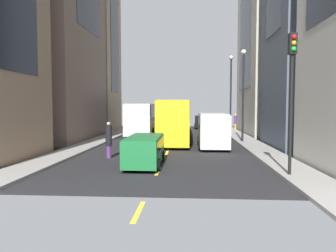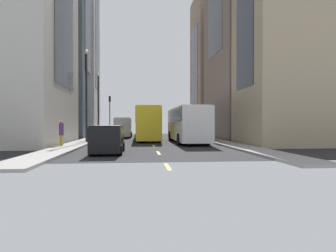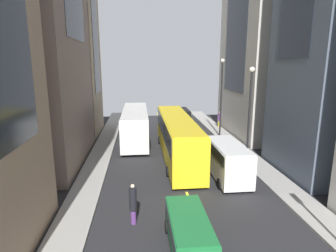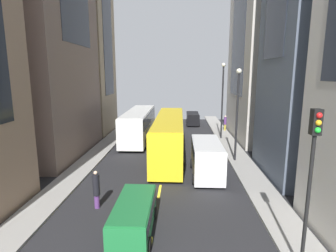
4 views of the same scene
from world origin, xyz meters
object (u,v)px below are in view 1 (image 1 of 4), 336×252
Objects in this scene: car_green_0 at (145,148)px; pedestrian_walking_far at (109,139)px; streetcar_yellow at (176,117)px; pedestrian_crossing_mid at (235,122)px; traffic_light_near_corner at (292,77)px; city_bus_white at (145,116)px; delivery_van_white at (213,128)px; car_black_2 at (201,121)px.

car_green_0 is 3.42m from pedestrian_walking_far.
streetcar_yellow is at bearing 36.54° from pedestrian_walking_far.
pedestrian_crossing_mid is (6.90, 10.84, -0.93)m from streetcar_yellow.
traffic_light_near_corner is (6.78, -2.37, 3.47)m from car_green_0.
city_bus_white reaches higher than pedestrian_crossing_mid.
pedestrian_walking_far is 0.36× the size of traffic_light_near_corner.
delivery_van_white is at bearing -59.98° from streetcar_yellow.
delivery_van_white reaches higher than pedestrian_crossing_mid.
traffic_light_near_corner reaches higher than streetcar_yellow.
car_black_2 is 31.06m from traffic_light_near_corner.
city_bus_white is 2.55× the size of car_black_2.
city_bus_white is 1.88× the size of traffic_light_near_corner.
traffic_light_near_corner reaches higher than delivery_van_white.
delivery_van_white is at bearing 104.96° from traffic_light_near_corner.
car_black_2 is 26.87m from pedestrian_walking_far.
delivery_van_white is at bearing -58.67° from city_bus_white.
streetcar_yellow is 3.10× the size of car_black_2.
streetcar_yellow is 5.99m from delivery_van_white.
city_bus_white reaches higher than car_black_2.
car_green_0 is 24.92m from pedestrian_crossing_mid.
car_black_2 reaches higher than car_green_0.
traffic_light_near_corner is at bearing -75.04° from delivery_van_white.
pedestrian_crossing_mid is (8.04, 23.59, 0.26)m from car_green_0.
delivery_van_white is 8.65m from car_green_0.
delivery_van_white is at bearing -149.88° from pedestrian_crossing_mid.
car_green_0 is (2.58, -18.60, -1.08)m from city_bus_white.
delivery_van_white is 1.17× the size of car_black_2.
streetcar_yellow reaches higher than city_bus_white.
pedestrian_walking_far is at bearing -141.59° from delivery_van_white.
streetcar_yellow reaches higher than pedestrian_walking_far.
streetcar_yellow is 15.94m from car_black_2.
pedestrian_crossing_mid is at bearing 57.53° from streetcar_yellow.
car_black_2 is at bearing 81.95° from car_green_0.
streetcar_yellow is 7.16× the size of pedestrian_crossing_mid.
car_black_2 is (6.59, 9.78, -0.98)m from city_bus_white.
city_bus_white is at bearing 114.07° from traffic_light_near_corner.
car_green_0 is 1.96× the size of pedestrian_walking_far.
car_green_0 is 7.98m from traffic_light_near_corner.
traffic_light_near_corner reaches higher than pedestrian_crossing_mid.
streetcar_yellow is 12.85m from car_green_0.
pedestrian_walking_far is at bearing -104.05° from car_black_2.
delivery_van_white reaches higher than car_green_0.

